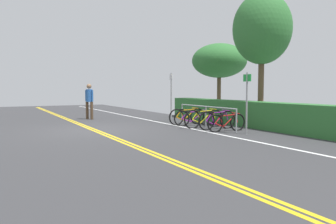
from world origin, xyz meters
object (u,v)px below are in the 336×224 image
pedestrian (89,99)px  tree_mid (262,29)px  bicycle_0 (187,116)px  sign_post_far (247,97)px  bicycle_2 (204,119)px  bicycle_3 (217,120)px  bicycle_4 (227,123)px  tree_near_left (219,61)px  bike_rack (206,111)px  sign_post_near (171,93)px  bicycle_1 (194,118)px

pedestrian → tree_mid: tree_mid is taller
bicycle_0 → sign_post_far: size_ratio=0.85×
bicycle_2 → bicycle_3: (0.65, 0.16, -0.01)m
bicycle_4 → tree_near_left: tree_near_left is taller
bicycle_3 → pedestrian: pedestrian is taller
bike_rack → tree_mid: size_ratio=0.68×
bicycle_0 → bicycle_4: bearing=0.8°
tree_near_left → pedestrian: bearing=-108.0°
bike_rack → bicycle_3: size_ratio=2.17×
sign_post_near → tree_near_left: tree_near_left is taller
bicycle_0 → bicycle_2: size_ratio=0.97×
bike_rack → tree_mid: 4.22m
bicycle_3 → tree_mid: tree_mid is taller
tree_near_left → bike_rack: bearing=-43.2°
bicycle_1 → pedestrian: 5.80m
bike_rack → pedestrian: 6.41m
tree_near_left → sign_post_far: bearing=-28.9°
pedestrian → bike_rack: bearing=29.7°
sign_post_near → tree_near_left: bearing=103.9°
bicycle_3 → bicycle_0: bearing=-177.0°
bicycle_1 → bicycle_3: bearing=5.8°
bicycle_1 → sign_post_near: bearing=-179.5°
sign_post_near → tree_near_left: (-0.84, 3.37, 1.64)m
bicycle_0 → pedestrian: bearing=-143.8°
bicycle_2 → sign_post_far: (2.19, 0.23, 0.90)m
bike_rack → bicycle_0: bike_rack is taller
bicycle_3 → tree_near_left: tree_near_left is taller
sign_post_near → tree_near_left: size_ratio=0.57×
bicycle_2 → sign_post_near: size_ratio=0.80×
bicycle_4 → pedestrian: 7.61m
bicycle_1 → tree_near_left: (-2.79, 3.36, 2.68)m
pedestrian → bicycle_2: bearing=28.5°
bicycle_3 → bicycle_4: (0.65, -0.07, -0.03)m
bicycle_0 → tree_near_left: (-2.15, 3.32, 2.65)m
bike_rack → tree_near_left: 5.30m
bicycle_4 → pedestrian: size_ratio=0.93×
bicycle_3 → pedestrian: 7.06m
sign_post_near → sign_post_far: 4.88m
bicycle_0 → bicycle_2: bicycle_2 is taller
pedestrian → tree_mid: 8.74m
bicycle_0 → tree_near_left: 4.77m
bicycle_2 → bicycle_0: bearing=177.6°
bicycle_0 → tree_near_left: bearing=122.9°
bicycle_4 → sign_post_far: (0.89, 0.14, 0.94)m
bike_rack → sign_post_far: bearing=2.6°
tree_mid → bicycle_2: bearing=-96.9°
bike_rack → sign_post_far: (2.24, 0.10, 0.62)m
tree_near_left → tree_mid: size_ratio=0.71×
sign_post_near → sign_post_far: bearing=2.6°
bicycle_4 → sign_post_far: bearing=8.7°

